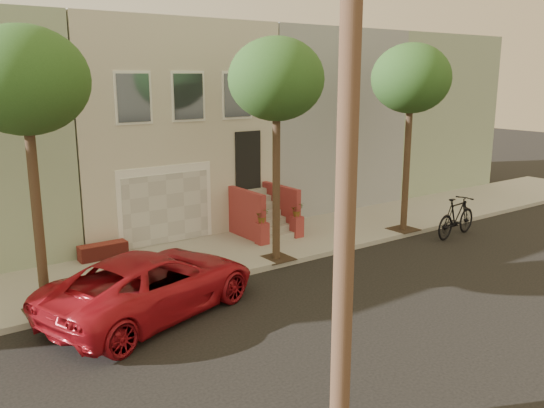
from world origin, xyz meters
TOP-DOWN VIEW (x-y plane):
  - ground at (0.00, 0.00)m, footprint 90.00×90.00m
  - sidewalk at (0.00, 5.35)m, footprint 40.00×3.70m
  - house_row at (0.00, 11.19)m, footprint 33.10×11.70m
  - tree_left at (-5.50, 3.90)m, footprint 2.70×2.57m
  - tree_mid at (1.00, 3.90)m, footprint 2.70×2.57m
  - tree_right at (6.50, 3.90)m, footprint 2.70×2.57m
  - pickup_truck at (-3.42, 2.68)m, footprint 5.80×3.97m
  - motorcycle at (7.67, 2.60)m, footprint 2.37×0.96m

SIDE VIEW (x-z plane):
  - ground at x=0.00m, z-range 0.00..0.00m
  - sidewalk at x=0.00m, z-range 0.00..0.15m
  - motorcycle at x=7.67m, z-range 0.00..1.38m
  - pickup_truck at x=-3.42m, z-range 0.00..1.47m
  - house_row at x=0.00m, z-range 0.14..7.14m
  - tree_left at x=-5.50m, z-range 2.11..8.41m
  - tree_mid at x=1.00m, z-range 2.11..8.41m
  - tree_right at x=6.50m, z-range 2.11..8.41m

